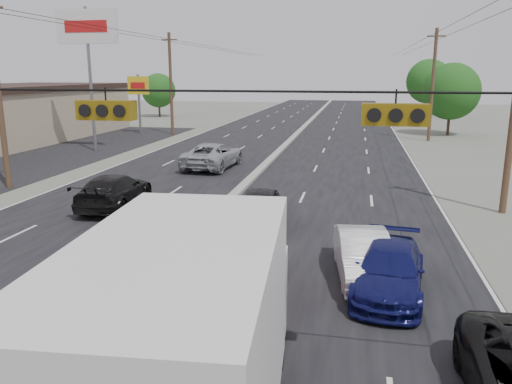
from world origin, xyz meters
TOP-DOWN VIEW (x-y plane):
  - ground at (0.00, 0.00)m, footprint 200.00×200.00m
  - road_surface at (0.00, 30.00)m, footprint 20.00×160.00m
  - center_median at (0.00, 30.00)m, footprint 0.50×160.00m
  - parking_lot at (-17.00, 25.00)m, footprint 10.00×42.00m
  - utility_pole_left_c at (-12.50, 40.00)m, footprint 1.60×0.30m
  - utility_pole_right_c at (12.50, 40.00)m, footprint 1.60×0.30m
  - traffic_signals at (1.40, 0.00)m, footprint 25.00×0.30m
  - pole_sign_billboard at (-14.50, 28.00)m, footprint 5.00×0.25m
  - pole_sign_far at (-16.00, 40.00)m, footprint 2.20×0.25m
  - tree_left_far at (-22.00, 60.00)m, footprint 4.80×4.80m
  - tree_right_mid at (15.00, 45.00)m, footprint 5.60×5.60m
  - tree_right_far at (16.00, 70.00)m, footprint 6.40×6.40m
  - box_truck at (3.51, -1.69)m, footprint 3.27×7.84m
  - red_sedan at (3.00, 4.00)m, footprint 1.70×4.46m
  - queue_car_a at (2.21, 10.71)m, footprint 2.18×4.56m
  - queue_car_b at (6.29, 6.29)m, footprint 2.02×4.41m
  - queue_car_d at (7.00, 5.37)m, footprint 2.38×4.78m
  - oncoming_near at (-5.00, 12.50)m, footprint 2.47×5.39m
  - oncoming_far at (-3.28, 22.95)m, footprint 3.14×6.10m

SIDE VIEW (x-z plane):
  - ground at x=0.00m, z-range 0.00..0.00m
  - road_surface at x=0.00m, z-range -0.01..0.01m
  - parking_lot at x=-17.00m, z-range -0.01..0.01m
  - center_median at x=0.00m, z-range 0.00..0.20m
  - queue_car_d at x=7.00m, z-range 0.00..1.33m
  - queue_car_b at x=6.29m, z-range 0.00..1.40m
  - red_sedan at x=3.00m, z-range 0.00..1.45m
  - queue_car_a at x=2.21m, z-range 0.00..1.50m
  - oncoming_near at x=-5.00m, z-range 0.00..1.53m
  - oncoming_far at x=-3.28m, z-range 0.00..1.65m
  - box_truck at x=3.51m, z-range 0.05..3.93m
  - tree_left_far at x=-22.00m, z-range 0.66..6.78m
  - tree_right_mid at x=15.00m, z-range 0.77..7.91m
  - pole_sign_far at x=-16.00m, z-range 1.41..7.41m
  - tree_right_far at x=16.00m, z-range 0.88..9.04m
  - utility_pole_left_c at x=-12.50m, z-range 0.11..10.11m
  - utility_pole_right_c at x=12.50m, z-range 0.11..10.11m
  - traffic_signals at x=1.40m, z-range 5.22..5.77m
  - pole_sign_billboard at x=-14.50m, z-range 3.37..14.37m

